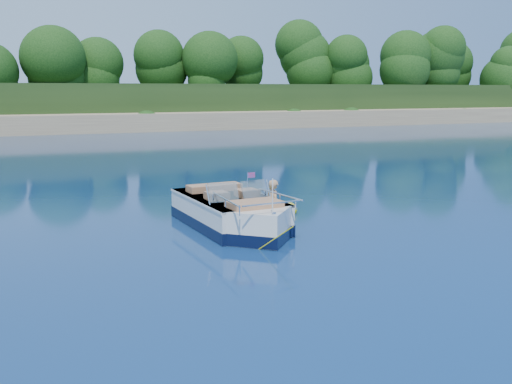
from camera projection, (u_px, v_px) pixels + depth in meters
ground at (345, 221)px, 15.23m from camera, size 160.00×160.00×0.00m
shoreline at (86, 109)px, 73.11m from camera, size 170.00×59.00×6.00m
treeline at (111, 66)px, 51.60m from camera, size 150.00×7.12×8.19m
motorboat at (234, 215)px, 14.28m from camera, size 2.16×5.30×1.77m
tow_tube at (274, 209)px, 16.25m from camera, size 1.46×1.46×0.35m
boy at (272, 213)px, 16.20m from camera, size 0.44×0.85×1.61m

